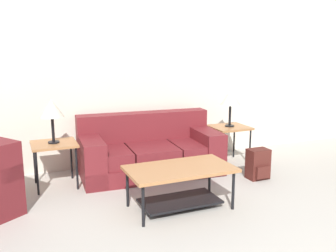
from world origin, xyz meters
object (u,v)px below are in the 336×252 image
object	(u,v)px
coffee_table	(180,178)
table_lamp_right	(230,98)
table_lamp_left	(52,109)
side_table_left	(54,147)
side_table_right	(229,130)
backpack	(258,164)
couch	(149,152)

from	to	relation	value
coffee_table	table_lamp_right	distance (m)	1.96
table_lamp_left	table_lamp_right	bearing A→B (deg)	0.00
side_table_left	side_table_right	xyz separation A→B (m)	(2.57, 0.00, 0.00)
side_table_left	side_table_right	world-z (taller)	same
coffee_table	table_lamp_left	bearing A→B (deg)	133.92
side_table_left	table_lamp_right	distance (m)	2.62
coffee_table	table_lamp_right	size ratio (longest dim) A/B	2.10
side_table_left	backpack	size ratio (longest dim) A/B	1.40
couch	table_lamp_left	xyz separation A→B (m)	(-1.29, -0.04, 0.70)
side_table_right	table_lamp_left	size ratio (longest dim) A/B	1.04
table_lamp_left	table_lamp_right	size ratio (longest dim) A/B	1.00
side_table_right	table_lamp_left	world-z (taller)	table_lamp_left
couch	side_table_left	xyz separation A→B (m)	(-1.29, -0.04, 0.22)
couch	side_table_right	size ratio (longest dim) A/B	3.45
side_table_right	table_lamp_left	xyz separation A→B (m)	(-2.57, 0.00, 0.48)
couch	backpack	bearing A→B (deg)	-33.00
side_table_right	coffee_table	bearing A→B (deg)	-138.71
coffee_table	side_table_right	distance (m)	1.86
side_table_right	backpack	xyz separation A→B (m)	(-0.02, -0.77, -0.32)
side_table_right	backpack	bearing A→B (deg)	-91.61
table_lamp_right	backpack	distance (m)	1.11
coffee_table	side_table_left	distance (m)	1.71
couch	side_table_left	world-z (taller)	couch
table_lamp_left	backpack	xyz separation A→B (m)	(2.55, -0.77, -0.80)
coffee_table	table_lamp_left	xyz separation A→B (m)	(-1.18, 1.22, 0.65)
backpack	coffee_table	bearing A→B (deg)	-161.87
table_lamp_left	side_table_left	bearing A→B (deg)	180.00
coffee_table	backpack	size ratio (longest dim) A/B	2.83
coffee_table	side_table_right	world-z (taller)	side_table_right
side_table_right	backpack	distance (m)	0.84
couch	side_table_right	bearing A→B (deg)	-1.99
side_table_right	backpack	world-z (taller)	side_table_right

